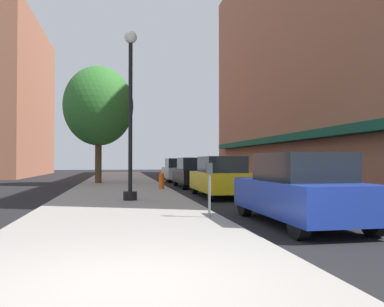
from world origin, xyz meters
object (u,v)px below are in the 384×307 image
at_px(tree_near, 99,106).
at_px(car_blue, 299,190).
at_px(car_black, 193,173).
at_px(parking_meter_near, 209,183).
at_px(car_yellow, 221,177).
at_px(fire_hydrant, 162,181).
at_px(car_silver, 177,170).
at_px(lamppost, 130,111).

height_order(tree_near, car_blue, tree_near).
bearing_deg(car_black, car_blue, -90.25).
bearing_deg(car_blue, parking_meter_near, 157.60).
height_order(tree_near, car_yellow, tree_near).
relative_size(fire_hydrant, tree_near, 0.11).
bearing_deg(fire_hydrant, car_blue, -78.84).
relative_size(fire_hydrant, car_blue, 0.18).
bearing_deg(car_silver, car_yellow, -88.73).
relative_size(tree_near, car_blue, 1.68).
bearing_deg(parking_meter_near, fire_hydrant, 90.67).
distance_m(parking_meter_near, tree_near, 16.42).
bearing_deg(tree_near, car_yellow, -60.07).
xyz_separation_m(fire_hydrant, tree_near, (-3.30, 5.91, 4.36)).
bearing_deg(lamppost, parking_meter_near, -68.63).
distance_m(tree_near, car_silver, 7.26).
distance_m(lamppost, car_yellow, 4.76).
bearing_deg(lamppost, car_silver, 74.92).
relative_size(parking_meter_near, car_yellow, 0.30).
distance_m(lamppost, fire_hydrant, 6.05).
xyz_separation_m(parking_meter_near, car_yellow, (1.95, 6.27, -0.14)).
distance_m(lamppost, tree_near, 11.31).
bearing_deg(parking_meter_near, car_black, 80.93).
bearing_deg(fire_hydrant, car_yellow, -58.77).
bearing_deg(car_blue, tree_near, 107.61).
bearing_deg(car_yellow, lamppost, -156.85).
bearing_deg(car_black, parking_meter_near, -99.32).
relative_size(car_black, car_silver, 1.00).
height_order(fire_hydrant, car_yellow, car_yellow).
bearing_deg(fire_hydrant, parking_meter_near, -89.33).
xyz_separation_m(tree_near, car_blue, (5.36, -16.36, -4.07)).
xyz_separation_m(lamppost, car_yellow, (3.71, 1.76, -2.39)).
distance_m(parking_meter_near, car_blue, 2.11).
height_order(lamppost, car_blue, lamppost).
bearing_deg(tree_near, fire_hydrant, -60.83).
xyz_separation_m(parking_meter_near, tree_near, (-3.41, 15.57, 3.93)).
relative_size(parking_meter_near, car_black, 0.30).
distance_m(fire_hydrant, parking_meter_near, 9.68).
height_order(parking_meter_near, car_yellow, car_yellow).
distance_m(fire_hydrant, tree_near, 8.05).
relative_size(parking_meter_near, tree_near, 0.18).
xyz_separation_m(lamppost, car_black, (3.71, 7.71, -2.39)).
xyz_separation_m(car_blue, car_silver, (0.00, 19.07, 0.00)).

